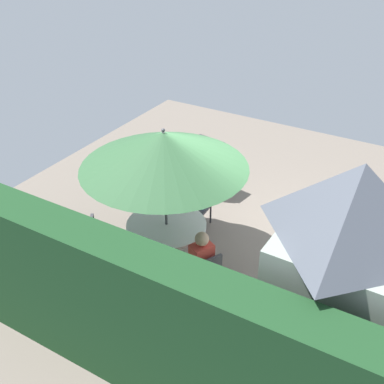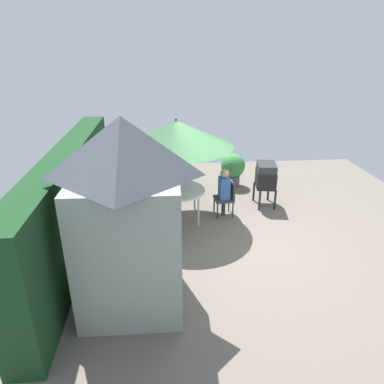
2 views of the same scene
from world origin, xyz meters
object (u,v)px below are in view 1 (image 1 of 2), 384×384
Objects in this scene: patio_table at (166,226)px; chair_far_side at (199,201)px; chair_near_shed at (204,274)px; chair_toward_hedge at (100,239)px; potted_plant_by_shed at (133,162)px; person_in_blue at (197,192)px; patio_umbrella at (164,150)px; garden_shed at (341,280)px; bbq_grill at (205,157)px; person_in_red at (202,258)px.

patio_table is 1.30m from chair_far_side.
chair_toward_hedge is at bearing 3.60° from chair_near_shed.
potted_plant_by_shed is 0.82× the size of person_in_blue.
patio_umbrella is at bearing 93.75° from chair_far_side.
chair_toward_hedge is (0.96, 0.64, -1.68)m from patio_umbrella.
garden_shed reaches higher than patio_umbrella.
person_in_blue is at bearing 112.45° from bbq_grill.
garden_shed reaches higher than potted_plant_by_shed.
chair_near_shed is at bearing 153.65° from patio_table.
chair_near_shed is at bearing 153.65° from person_in_red.
person_in_red is (-3.02, 2.29, 0.19)m from potted_plant_by_shed.
patio_table is 2.48m from bbq_grill.
garden_shed is 3.12× the size of potted_plant_by_shed.
bbq_grill is 3.27m from person_in_red.
bbq_grill reaches higher than potted_plant_by_shed.
garden_shed is 3.58× the size of chair_far_side.
patio_table is at bearing -146.21° from chair_toward_hedge.
chair_near_shed is at bearing 118.97° from bbq_grill.
patio_table is 1.46m from patio_umbrella.
bbq_grill is at bearing -96.98° from chair_toward_hedge.
chair_far_side is at bearing 164.69° from potted_plant_by_shed.
person_in_blue is (0.08, -1.19, 0.05)m from patio_table.
garden_shed is at bearing 163.72° from patio_table.
potted_plant_by_shed is at bearing -41.40° from patio_umbrella.
person_in_red reaches higher than potted_plant_by_shed.
garden_shed is at bearing 138.03° from bbq_grill.
bbq_grill reaches higher than patio_table.
patio_umbrella is 1.77m from person_in_red.
person_in_red is at bearing 120.79° from chair_far_side.
patio_umbrella is 3.00× the size of chair_near_shed.
garden_shed reaches higher than patio_table.
garden_shed is 3.36m from patio_table.
chair_toward_hedge is at bearing 65.54° from chair_far_side.
bbq_grill is at bearing -61.88° from person_in_red.
patio_table is at bearing 93.75° from person_in_blue.
chair_far_side is at bearing -114.46° from chair_toward_hedge.
chair_toward_hedge reaches higher than patio_table.
person_in_blue is at bearing -58.07° from person_in_red.
chair_toward_hedge is (0.37, 3.05, -0.33)m from bbq_grill.
chair_toward_hedge is at bearing 83.02° from bbq_grill.
patio_table is 1.53× the size of chair_toward_hedge.
garden_shed is 2.56× the size of person_in_red.
chair_near_shed is 0.71× the size of person_in_blue.
person_in_blue is (3.18, -2.10, -0.86)m from garden_shed.
chair_near_shed is at bearing 122.05° from chair_far_side.
chair_far_side is 0.28m from person_in_blue.
person_in_blue reaches higher than chair_near_shed.
person_in_red is at bearing -11.36° from garden_shed.
garden_shed is at bearing 152.20° from potted_plant_by_shed.
chair_far_side is at bearing -59.21° from person_in_red.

